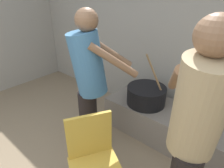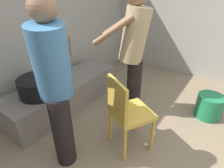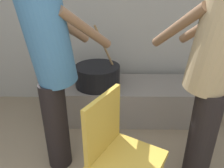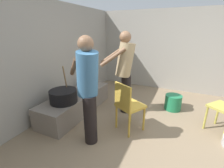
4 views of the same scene
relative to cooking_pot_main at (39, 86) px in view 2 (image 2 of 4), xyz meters
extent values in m
cube|color=#9E998E|center=(0.00, 0.56, 0.58)|extent=(5.73, 0.20, 2.23)
cube|color=slate|center=(0.41, 0.04, -0.32)|extent=(1.81, 0.60, 0.41)
cylinder|color=black|center=(0.00, 0.00, 0.00)|extent=(0.50, 0.50, 0.23)
cylinder|color=#937047|center=(0.09, 0.00, 0.31)|extent=(0.22, 0.16, 0.51)
cylinder|color=black|center=(-0.29, -0.75, -0.14)|extent=(0.20, 0.20, 0.78)
cylinder|color=teal|center=(-0.27, -0.73, 0.57)|extent=(0.48, 0.49, 0.67)
sphere|color=brown|center=(-0.26, -0.72, 0.98)|extent=(0.22, 0.22, 0.22)
cylinder|color=brown|center=(-0.01, -0.64, 0.64)|extent=(0.37, 0.40, 0.36)
cylinder|color=brown|center=(-0.21, -0.46, 0.64)|extent=(0.37, 0.40, 0.36)
cylinder|color=black|center=(0.86, -0.91, -0.13)|extent=(0.20, 0.20, 0.81)
cylinder|color=tan|center=(0.84, -0.88, 0.60)|extent=(0.44, 0.48, 0.69)
cylinder|color=brown|center=(0.86, -0.60, 0.67)|extent=(0.27, 0.47, 0.37)
cylinder|color=brown|center=(0.62, -0.72, 0.67)|extent=(0.27, 0.47, 0.37)
cylinder|color=gold|center=(0.35, -1.43, -0.31)|extent=(0.04, 0.04, 0.44)
cylinder|color=gold|center=(0.51, -1.14, -0.31)|extent=(0.04, 0.04, 0.44)
cylinder|color=gold|center=(0.05, -1.27, -0.31)|extent=(0.04, 0.04, 0.44)
cylinder|color=gold|center=(0.22, -0.97, -0.31)|extent=(0.04, 0.04, 0.44)
cube|color=gold|center=(0.28, -1.20, -0.07)|extent=(0.55, 0.55, 0.04)
cube|color=gold|center=(0.13, -1.11, 0.15)|extent=(0.21, 0.35, 0.40)
cylinder|color=#1E7A4C|center=(1.38, -1.84, -0.36)|extent=(0.35, 0.35, 0.34)
camera|label=1|loc=(1.07, -1.93, 1.23)|focal=30.78mm
camera|label=2|loc=(-1.11, -1.93, 1.12)|focal=29.04mm
camera|label=3|loc=(0.20, -2.23, 0.96)|focal=34.92mm
camera|label=4|loc=(-2.05, -1.93, 1.16)|focal=25.23mm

